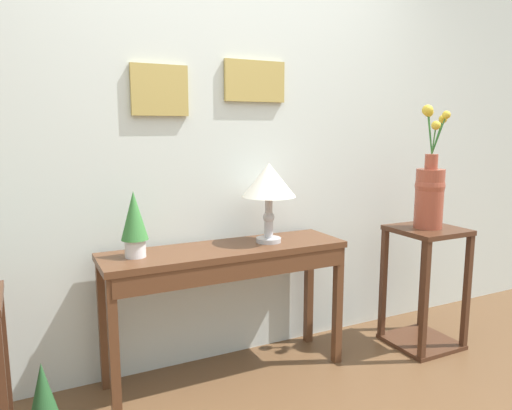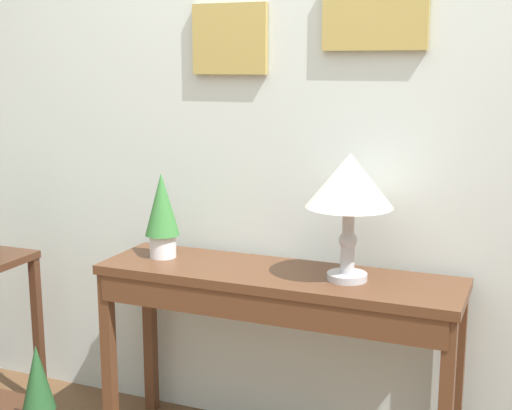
{
  "view_description": "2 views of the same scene",
  "coord_description": "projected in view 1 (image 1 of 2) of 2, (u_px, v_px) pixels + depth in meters",
  "views": [
    {
      "loc": [
        -1.07,
        -1.13,
        1.38
      ],
      "look_at": [
        0.14,
        1.3,
        0.94
      ],
      "focal_mm": 33.39,
      "sensor_mm": 36.0,
      "label": 1
    },
    {
      "loc": [
        0.77,
        -1.13,
        1.49
      ],
      "look_at": [
        -0.16,
        1.12,
        1.0
      ],
      "focal_mm": 49.76,
      "sensor_mm": 36.0,
      "label": 2
    }
  ],
  "objects": [
    {
      "name": "flower_vase_tall_right",
      "position": [
        430.0,
        189.0,
        2.91
      ],
      "size": [
        0.18,
        0.18,
        0.75
      ],
      "color": "#9E4733",
      "rests_on": "pedestal_stand_right"
    },
    {
      "name": "console_table",
      "position": [
        228.0,
        267.0,
        2.57
      ],
      "size": [
        1.34,
        0.38,
        0.74
      ],
      "color": "#56331E",
      "rests_on": "ground"
    },
    {
      "name": "potted_plant_floor",
      "position": [
        44.0,
        400.0,
        2.06
      ],
      "size": [
        0.13,
        0.13,
        0.38
      ],
      "color": "silver",
      "rests_on": "ground"
    },
    {
      "name": "back_wall_with_art",
      "position": [
        222.0,
        124.0,
        2.76
      ],
      "size": [
        9.0,
        0.13,
        2.8
      ],
      "color": "silver",
      "rests_on": "ground"
    },
    {
      "name": "pedestal_stand_right",
      "position": [
        424.0,
        287.0,
        3.01
      ],
      "size": [
        0.4,
        0.4,
        0.77
      ],
      "color": "#472819",
      "rests_on": "ground"
    },
    {
      "name": "potted_plant_on_console",
      "position": [
        134.0,
        221.0,
        2.35
      ],
      "size": [
        0.13,
        0.13,
        0.33
      ],
      "color": "silver",
      "rests_on": "console_table"
    },
    {
      "name": "table_lamp",
      "position": [
        269.0,
        183.0,
        2.63
      ],
      "size": [
        0.3,
        0.3,
        0.45
      ],
      "color": "#B7B7BC",
      "rests_on": "console_table"
    }
  ]
}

